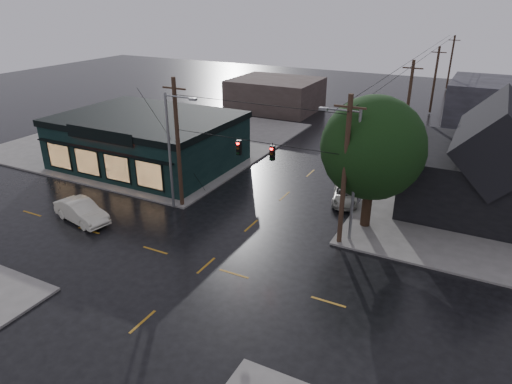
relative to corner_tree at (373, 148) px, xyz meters
The scene contains 17 objects.
ground_plane 13.60m from the corner_tree, 127.37° to the right, with size 160.00×160.00×0.00m, color black.
sidewalk_nw 29.87m from the corner_tree, 159.42° to the left, with size 28.00×28.00×0.15m, color #64625E.
pizza_shop 22.90m from the corner_tree, behind, with size 16.30×12.34×4.90m.
ne_building 10.63m from the corner_tree, 43.87° to the left, with size 12.60×11.60×8.75m.
corner_tree is the anchor object (origin of this frame).
utility_pole_nw 15.48m from the corner_tree, 167.02° to the right, with size 2.00×0.32×10.15m, color #321F16, non-canonical shape.
utility_pole_ne 6.86m from the corner_tree, 105.88° to the right, with size 2.00×0.32×10.15m, color #321F16, non-canonical shape.
utility_pole_far_a 19.27m from the corner_tree, 92.86° to the left, with size 2.00×0.32×9.65m, color #321F16, non-canonical shape.
utility_pole_far_b 38.77m from the corner_tree, 91.37° to the left, with size 2.00×0.32×9.15m, color #321F16, non-canonical shape.
utility_pole_far_c 58.61m from the corner_tree, 90.90° to the left, with size 2.00×0.32×9.15m, color #321F16, non-canonical shape.
span_signal_assembly 7.99m from the corner_tree, 156.33° to the right, with size 13.00×0.48×1.23m.
streetlight_nw 15.91m from the corner_tree, 164.63° to the right, with size 5.40×0.30×9.15m, color gray, non-canonical shape.
streetlight_ne 6.51m from the corner_tree, 99.35° to the right, with size 5.40×0.30×9.15m, color gray, non-canonical shape.
bg_building_west 37.29m from the corner_tree, 125.25° to the left, with size 12.00×10.00×4.40m, color #382C29.
bg_building_east 36.46m from the corner_tree, 76.32° to the left, with size 14.00×12.00×5.60m, color #252429.
sedan_cream 21.51m from the corner_tree, 154.99° to the right, with size 1.72×4.94×1.63m, color beige.
suv_silver 6.88m from the corner_tree, 126.58° to the left, with size 1.96×4.25×1.18m, color #9C9C90.
Camera 1 is at (13.92, -20.13, 15.57)m, focal length 32.00 mm.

